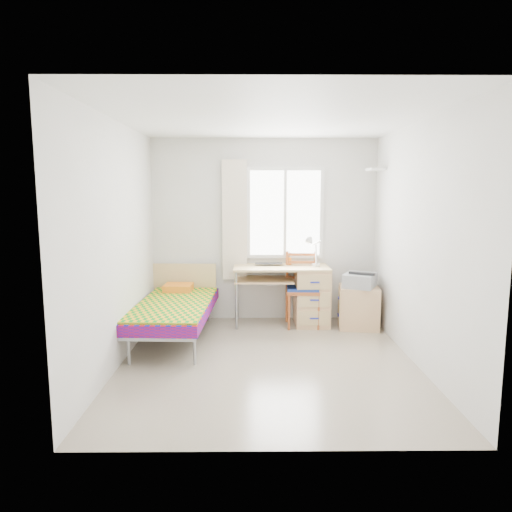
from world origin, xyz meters
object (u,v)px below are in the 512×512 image
Objects in this scene: desk at (306,293)px; cabinet at (358,307)px; printer at (360,280)px; bed at (175,307)px; chair at (303,284)px.

desk reaches higher than cabinet.
cabinet is at bearing 133.38° from printer.
bed is at bearing -162.68° from cabinet.
printer reaches higher than cabinet.
desk is 1.28× the size of chair.
bed reaches higher than printer.
chair is at bearing -148.89° from desk.
bed is at bearing -143.98° from printer.
bed reaches higher than desk.
printer is at bearing -15.41° from desk.
desk is 0.76m from printer.
chair reaches higher than bed.
desk is 0.73m from cabinet.
bed is 3.31× the size of cabinet.
bed is 1.84m from desk.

